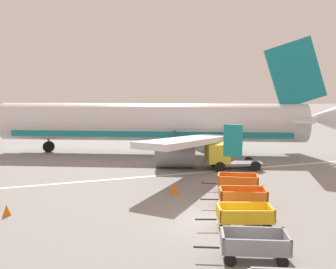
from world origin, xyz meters
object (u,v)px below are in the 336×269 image
Objects in this scene: baggage_cart_third_in_row at (244,216)px; service_truck_beside_carts at (223,156)px; baggage_cart_far_end at (238,182)px; traffic_cone_near_plane at (175,189)px; airplane at (161,123)px; traffic_cone_mid_apron at (7,210)px; baggage_cart_fourth_in_row at (242,197)px; baggage_cart_second_in_row at (254,245)px.

service_truck_beside_carts is (5.11, 11.84, 0.50)m from baggage_cart_third_in_row.
service_truck_beside_carts is at bearing 66.65° from baggage_cart_third_in_row.
service_truck_beside_carts is at bearing 70.28° from baggage_cart_far_end.
traffic_cone_near_plane is (-1.02, 6.53, -0.29)m from baggage_cart_third_in_row.
airplane is 10.32× the size of baggage_cart_far_end.
baggage_cart_far_end is 6.14× the size of traffic_cone_mid_apron.
baggage_cart_fourth_in_row is at bearing -111.64° from service_truck_beside_carts.
traffic_cone_near_plane is (-2.51, 3.83, -0.29)m from baggage_cart_fourth_in_row.
baggage_cart_fourth_in_row is 0.76× the size of service_truck_beside_carts.
baggage_cart_third_in_row is at bearing -81.12° from traffic_cone_near_plane.
airplane is 20.07m from traffic_cone_mid_apron.
baggage_cart_second_in_row is 5.60× the size of traffic_cone_near_plane.
baggage_cart_second_in_row is 3.24m from baggage_cart_third_in_row.
traffic_cone_near_plane is 1.13× the size of traffic_cone_mid_apron.
baggage_cart_far_end is at bearing 62.97° from baggage_cart_third_in_row.
baggage_cart_fourth_in_row is 4.58m from traffic_cone_near_plane.
traffic_cone_mid_apron is (-13.46, -0.10, -0.32)m from baggage_cart_far_end.
airplane is at bearing 48.21° from traffic_cone_mid_apron.
baggage_cart_third_in_row is 3.09m from baggage_cart_fourth_in_row.
airplane is 14.93m from baggage_cart_far_end.
baggage_cart_third_in_row and baggage_cart_far_end have the same top height.
baggage_cart_fourth_in_row is (1.49, 2.71, 0.00)m from baggage_cart_third_in_row.
baggage_cart_fourth_in_row is 9.84m from service_truck_beside_carts.
traffic_cone_mid_apron is at bearing -158.35° from service_truck_beside_carts.
traffic_cone_near_plane is 9.56m from traffic_cone_mid_apron.
baggage_cart_far_end is at bearing 0.43° from traffic_cone_mid_apron.
baggage_cart_second_in_row is 12.57m from traffic_cone_mid_apron.
baggage_cart_fourth_in_row and baggage_cart_far_end have the same top height.
baggage_cart_fourth_in_row reaches higher than traffic_cone_near_plane.
baggage_cart_fourth_in_row is at bearing -13.66° from traffic_cone_mid_apron.
traffic_cone_near_plane reaches higher than traffic_cone_mid_apron.
airplane is at bearing 105.59° from service_truck_beside_carts.
airplane is 56.34× the size of traffic_cone_near_plane.
service_truck_beside_carts reaches higher than traffic_cone_mid_apron.
baggage_cart_third_in_row is 6.39× the size of traffic_cone_mid_apron.
baggage_cart_second_in_row is (-4.06, -23.40, -2.45)m from airplane.
baggage_cart_third_in_row is at bearing -117.03° from baggage_cart_far_end.
baggage_cart_fourth_in_row is (-1.22, -17.75, -2.45)m from airplane.
baggage_cart_third_in_row is 0.76× the size of service_truck_beside_carts.
service_truck_beside_carts reaches higher than baggage_cart_fourth_in_row.
baggage_cart_fourth_in_row is (2.84, 5.65, 0.00)m from baggage_cart_second_in_row.
traffic_cone_near_plane is at bearing 168.51° from baggage_cart_far_end.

